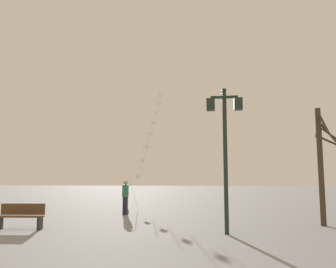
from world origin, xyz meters
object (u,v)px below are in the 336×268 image
(kite_train, at_px, (150,136))
(bare_tree, at_px, (322,160))
(twin_lantern_lamp_post, at_px, (225,132))
(park_bench, at_px, (21,216))
(kite_flyer, at_px, (125,197))

(kite_train, bearing_deg, bare_tree, -50.26)
(twin_lantern_lamp_post, xyz_separation_m, kite_train, (-4.84, 12.90, 1.48))
(kite_train, relative_size, park_bench, 7.29)
(twin_lantern_lamp_post, xyz_separation_m, kite_flyer, (-4.80, 5.85, -2.42))
(kite_flyer, bearing_deg, twin_lantern_lamp_post, -140.93)
(twin_lantern_lamp_post, relative_size, bare_tree, 1.06)
(bare_tree, relative_size, park_bench, 2.78)
(kite_train, relative_size, bare_tree, 2.63)
(twin_lantern_lamp_post, relative_size, park_bench, 2.95)
(kite_train, distance_m, bare_tree, 13.67)
(twin_lantern_lamp_post, bearing_deg, park_bench, 177.79)
(kite_train, xyz_separation_m, park_bench, (-2.37, -12.63, -4.35))
(kite_train, height_order, bare_tree, kite_train)
(twin_lantern_lamp_post, xyz_separation_m, bare_tree, (3.77, 2.54, -0.84))
(bare_tree, xyz_separation_m, park_bench, (-10.98, -2.27, -2.03))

